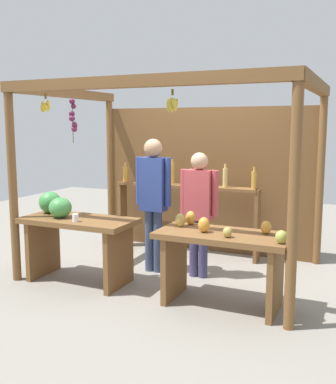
% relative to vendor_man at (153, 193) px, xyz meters
% --- Properties ---
extents(ground_plane, '(12.00, 12.00, 0.00)m').
position_rel_vendor_man_xyz_m(ground_plane, '(0.25, 0.11, -1.01)').
color(ground_plane, gray).
rests_on(ground_plane, ground).
extents(market_stall, '(3.33, 2.27, 2.33)m').
position_rel_vendor_man_xyz_m(market_stall, '(0.24, 0.61, 0.35)').
color(market_stall, brown).
rests_on(market_stall, ground).
extents(fruit_counter_left, '(1.37, 0.64, 1.03)m').
position_rel_vendor_man_xyz_m(fruit_counter_left, '(-0.73, -0.69, -0.37)').
color(fruit_counter_left, brown).
rests_on(fruit_counter_left, ground).
extents(fruit_counter_right, '(1.35, 0.64, 0.92)m').
position_rel_vendor_man_xyz_m(fruit_counter_right, '(1.13, -0.70, -0.44)').
color(fruit_counter_right, brown).
rests_on(fruit_counter_right, ground).
extents(bottle_shelf_unit, '(2.14, 0.22, 1.36)m').
position_rel_vendor_man_xyz_m(bottle_shelf_unit, '(0.05, 0.92, -0.22)').
color(bottle_shelf_unit, brown).
rests_on(bottle_shelf_unit, ground).
extents(vendor_man, '(0.48, 0.23, 1.68)m').
position_rel_vendor_man_xyz_m(vendor_man, '(0.00, 0.00, 0.00)').
color(vendor_man, '#3B4A6C').
rests_on(vendor_man, ground).
extents(vendor_woman, '(0.48, 0.21, 1.52)m').
position_rel_vendor_man_xyz_m(vendor_woman, '(0.59, 0.04, -0.11)').
color(vendor_woman, '#3E3C65').
rests_on(vendor_woman, ground).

